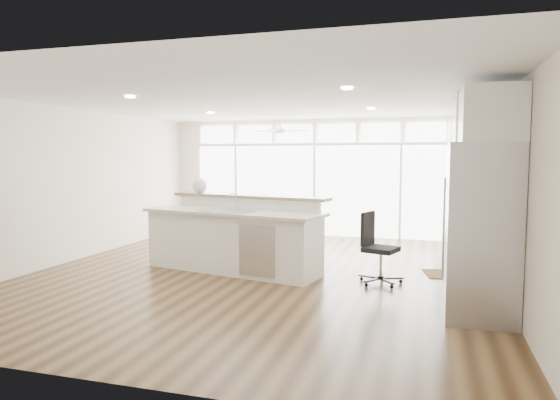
% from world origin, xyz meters
% --- Properties ---
extents(floor, '(7.00, 8.00, 0.02)m').
position_xyz_m(floor, '(0.00, 0.00, -0.01)').
color(floor, '#3C2712').
rests_on(floor, ground).
extents(ceiling, '(7.00, 8.00, 0.02)m').
position_xyz_m(ceiling, '(0.00, 0.00, 2.70)').
color(ceiling, silver).
rests_on(ceiling, wall_back).
extents(wall_back, '(7.00, 0.04, 2.70)m').
position_xyz_m(wall_back, '(0.00, 4.00, 1.35)').
color(wall_back, silver).
rests_on(wall_back, floor).
extents(wall_front, '(7.00, 0.04, 2.70)m').
position_xyz_m(wall_front, '(0.00, -4.00, 1.35)').
color(wall_front, silver).
rests_on(wall_front, floor).
extents(wall_left, '(0.04, 8.00, 2.70)m').
position_xyz_m(wall_left, '(-3.50, 0.00, 1.35)').
color(wall_left, silver).
rests_on(wall_left, floor).
extents(wall_right, '(0.04, 8.00, 2.70)m').
position_xyz_m(wall_right, '(3.50, 0.00, 1.35)').
color(wall_right, silver).
rests_on(wall_right, floor).
extents(glass_wall, '(5.80, 0.06, 2.08)m').
position_xyz_m(glass_wall, '(0.00, 3.94, 1.05)').
color(glass_wall, silver).
rests_on(glass_wall, wall_back).
extents(transom_row, '(5.90, 0.06, 0.40)m').
position_xyz_m(transom_row, '(0.00, 3.94, 2.38)').
color(transom_row, silver).
rests_on(transom_row, wall_back).
extents(desk_window, '(0.04, 0.85, 0.85)m').
position_xyz_m(desk_window, '(3.46, 0.30, 1.55)').
color(desk_window, white).
rests_on(desk_window, wall_right).
extents(ceiling_fan, '(1.16, 1.16, 0.32)m').
position_xyz_m(ceiling_fan, '(-0.50, 2.80, 2.48)').
color(ceiling_fan, white).
rests_on(ceiling_fan, ceiling).
extents(recessed_lights, '(3.40, 3.00, 0.02)m').
position_xyz_m(recessed_lights, '(0.00, 0.20, 2.68)').
color(recessed_lights, white).
rests_on(recessed_lights, ceiling).
extents(oven_cabinet, '(0.64, 1.20, 2.50)m').
position_xyz_m(oven_cabinet, '(3.17, 1.80, 1.25)').
color(oven_cabinet, white).
rests_on(oven_cabinet, floor).
extents(desk_nook, '(0.72, 1.30, 0.76)m').
position_xyz_m(desk_nook, '(3.13, 0.30, 0.38)').
color(desk_nook, white).
rests_on(desk_nook, floor).
extents(upper_cabinets, '(0.64, 1.30, 0.64)m').
position_xyz_m(upper_cabinets, '(3.17, 0.30, 2.35)').
color(upper_cabinets, white).
rests_on(upper_cabinets, wall_right).
extents(refrigerator, '(0.76, 0.90, 2.00)m').
position_xyz_m(refrigerator, '(3.11, -1.35, 1.00)').
color(refrigerator, '#AFAFB4').
rests_on(refrigerator, floor).
extents(fridge_cabinet, '(0.64, 0.90, 0.60)m').
position_xyz_m(fridge_cabinet, '(3.17, -1.35, 2.30)').
color(fridge_cabinet, white).
rests_on(fridge_cabinet, wall_right).
extents(framed_photos, '(0.06, 0.22, 0.80)m').
position_xyz_m(framed_photos, '(3.46, 0.92, 1.40)').
color(framed_photos, black).
rests_on(framed_photos, wall_right).
extents(kitchen_island, '(3.19, 1.74, 1.20)m').
position_xyz_m(kitchen_island, '(-0.48, 0.02, 0.60)').
color(kitchen_island, white).
rests_on(kitchen_island, floor).
extents(rug, '(1.01, 0.81, 0.01)m').
position_xyz_m(rug, '(2.95, 0.77, 0.01)').
color(rug, '#352310').
rests_on(rug, floor).
extents(office_chair, '(0.66, 0.63, 1.03)m').
position_xyz_m(office_chair, '(1.89, -0.11, 0.51)').
color(office_chair, black).
rests_on(office_chair, floor).
extents(fishbowl, '(0.28, 0.28, 0.26)m').
position_xyz_m(fishbowl, '(-1.32, 0.61, 1.33)').
color(fishbowl, silver).
rests_on(fishbowl, kitchen_island).
extents(monitor, '(0.09, 0.44, 0.36)m').
position_xyz_m(monitor, '(3.05, 0.30, 0.94)').
color(monitor, black).
rests_on(monitor, desk_nook).
extents(keyboard, '(0.15, 0.31, 0.02)m').
position_xyz_m(keyboard, '(2.88, 0.30, 0.77)').
color(keyboard, silver).
rests_on(keyboard, desk_nook).
extents(potted_plant, '(0.33, 0.36, 0.25)m').
position_xyz_m(potted_plant, '(3.17, 1.80, 2.63)').
color(potted_plant, '#265827').
rests_on(potted_plant, oven_cabinet).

